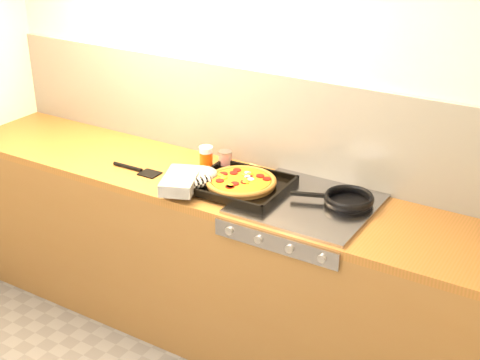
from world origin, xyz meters
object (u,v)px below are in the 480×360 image
Objects in this scene: frying_pan at (348,199)px; tomato_can at (225,160)px; pizza_on_tray at (225,182)px; juice_glass at (206,157)px.

tomato_can is (-0.71, 0.07, 0.01)m from frying_pan.
pizza_on_tray reaches higher than frying_pan.
juice_glass reaches higher than tomato_can.
tomato_can is 0.10m from juice_glass.
juice_glass is at bearing 178.18° from frying_pan.
juice_glass reaches higher than pizza_on_tray.
pizza_on_tray is 1.44× the size of frying_pan.
frying_pan is 3.40× the size of juice_glass.
pizza_on_tray is at bearing -37.56° from juice_glass.
pizza_on_tray is 0.25m from tomato_can.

